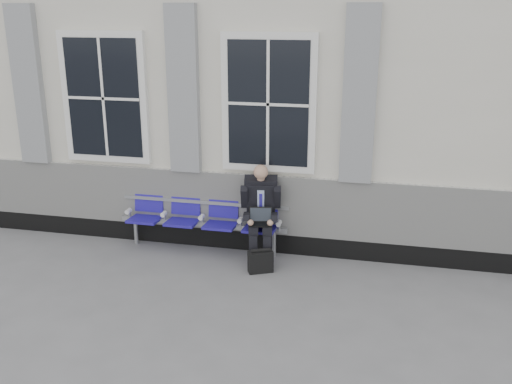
# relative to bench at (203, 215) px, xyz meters

# --- Properties ---
(ground) EXTENTS (70.00, 70.00, 0.00)m
(ground) POSITION_rel_bench_xyz_m (0.62, -1.32, -0.55)
(ground) COLOR slate
(ground) RESTS_ON ground
(station_building) EXTENTS (14.40, 4.40, 4.49)m
(station_building) POSITION_rel_bench_xyz_m (0.61, 2.15, 1.67)
(station_building) COLOR silver
(station_building) RESTS_ON ground
(bench) EXTENTS (2.60, 0.47, 0.91)m
(bench) POSITION_rel_bench_xyz_m (0.00, 0.00, 0.00)
(bench) COLOR #9EA0A3
(bench) RESTS_ON ground
(businessman) EXTENTS (0.62, 0.82, 1.43)m
(businessman) POSITION_rel_bench_xyz_m (0.92, -0.13, 0.22)
(businessman) COLOR black
(businessman) RESTS_ON ground
(briefcase) EXTENTS (0.37, 0.28, 0.35)m
(briefcase) POSITION_rel_bench_xyz_m (1.02, -0.59, -0.39)
(briefcase) COLOR black
(briefcase) RESTS_ON ground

